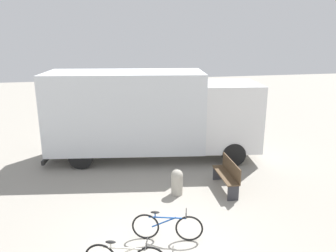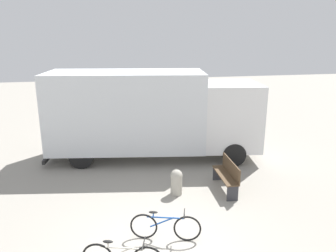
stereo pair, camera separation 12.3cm
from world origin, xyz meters
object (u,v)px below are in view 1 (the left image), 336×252
(bicycle_middle, at_px, (167,227))
(bollard_near_bench, at_px, (177,181))
(delivery_truck, at_px, (150,112))
(park_bench, at_px, (228,174))

(bicycle_middle, height_order, bollard_near_bench, bollard_near_bench)
(delivery_truck, relative_size, bollard_near_bench, 10.41)
(delivery_truck, distance_m, bicycle_middle, 5.81)
(park_bench, xyz_separation_m, bollard_near_bench, (-1.66, 0.00, -0.09))
(park_bench, relative_size, bollard_near_bench, 1.98)
(delivery_truck, bearing_deg, park_bench, -50.92)
(park_bench, bearing_deg, bollard_near_bench, 92.78)
(delivery_truck, relative_size, bicycle_middle, 5.10)
(delivery_truck, bearing_deg, bicycle_middle, -85.99)
(park_bench, distance_m, bicycle_middle, 3.31)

